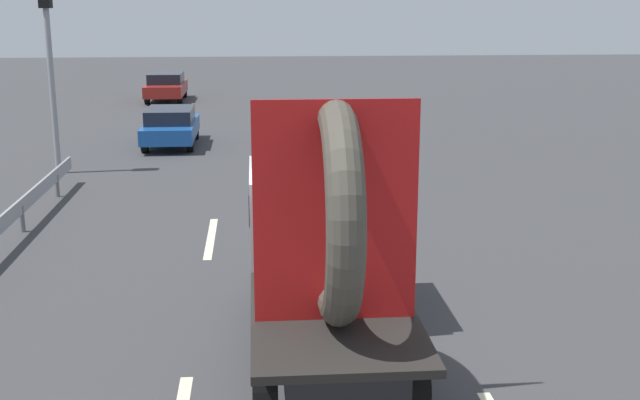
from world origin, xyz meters
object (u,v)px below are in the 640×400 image
Objects in this scene: traffic_light at (49,44)px; oncoming_car at (166,86)px; flatbed_truck at (323,231)px; distant_sedan at (171,126)px.

traffic_light is 17.00m from oncoming_car.
distant_sedan is at bearing 102.82° from flatbed_truck.
flatbed_truck is 16.61m from distant_sedan.
flatbed_truck is 13.74m from traffic_light.
traffic_light is at bearing 118.09° from flatbed_truck.
oncoming_car is (-5.11, 28.71, -0.90)m from flatbed_truck.
flatbed_truck is 0.98× the size of traffic_light.
oncoming_car is at bearing 85.56° from traffic_light.
flatbed_truck is at bearing -77.18° from distant_sedan.
flatbed_truck is 1.30× the size of oncoming_car.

